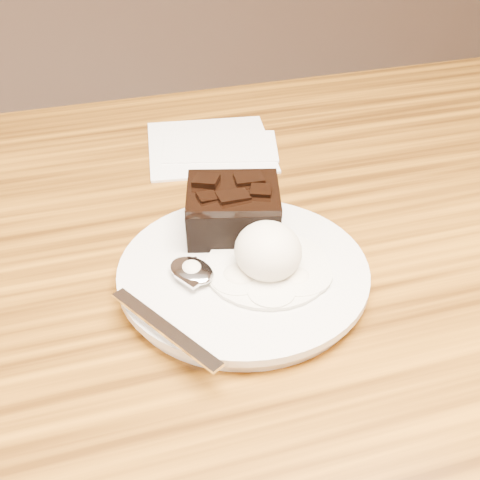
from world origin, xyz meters
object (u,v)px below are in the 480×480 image
object	(u,v)px
brownie	(233,213)
plate	(243,275)
napkin	(210,146)
spoon	(192,272)
ice_cream_scoop	(268,251)

from	to	relation	value
brownie	plate	bearing A→B (deg)	-97.36
napkin	plate	bearing A→B (deg)	-97.82
spoon	napkin	distance (m)	0.27
brownie	ice_cream_scoop	world-z (taller)	ice_cream_scoop
plate	napkin	distance (m)	0.26
ice_cream_scoop	spoon	bearing A→B (deg)	172.08
plate	brownie	distance (m)	0.06
napkin	brownie	bearing A→B (deg)	-97.96
spoon	brownie	bearing A→B (deg)	17.43
plate	napkin	world-z (taller)	plate
spoon	ice_cream_scoop	bearing A→B (deg)	-37.29
brownie	spoon	world-z (taller)	brownie
ice_cream_scoop	spoon	world-z (taller)	ice_cream_scoop
brownie	spoon	distance (m)	0.08
ice_cream_scoop	spoon	size ratio (longest dim) A/B	0.35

